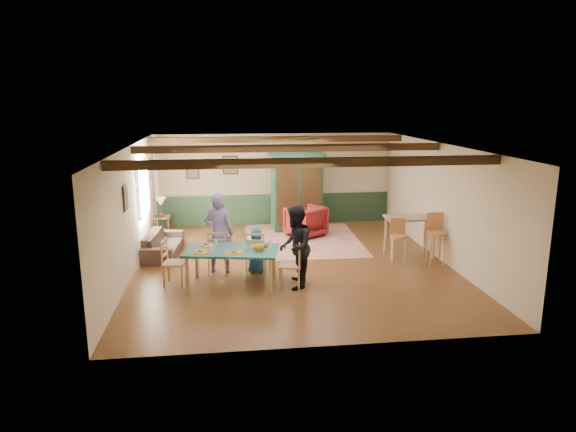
{
  "coord_description": "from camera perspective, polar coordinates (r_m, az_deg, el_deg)",
  "views": [
    {
      "loc": [
        -1.49,
        -11.07,
        3.69
      ],
      "look_at": [
        -0.11,
        -0.05,
        1.15
      ],
      "focal_mm": 32.0,
      "sensor_mm": 36.0,
      "label": 1
    }
  ],
  "objects": [
    {
      "name": "floor",
      "position": [
        11.76,
        0.48,
        -5.39
      ],
      "size": [
        8.0,
        8.0,
        0.0
      ],
      "primitive_type": "plane",
      "color": "#512E17",
      "rests_on": "ground"
    },
    {
      "name": "dining_chair_far_right",
      "position": [
        11.01,
        -3.55,
        -4.08
      ],
      "size": [
        0.5,
        0.52,
        0.97
      ],
      "primitive_type": null,
      "rotation": [
        0.0,
        0.0,
        2.96
      ],
      "color": "tan",
      "rests_on": "floor"
    },
    {
      "name": "area_rug",
      "position": [
        13.76,
        1.6,
        -2.64
      ],
      "size": [
        3.09,
        3.64,
        0.01
      ],
      "primitive_type": "cube",
      "rotation": [
        0.0,
        0.0,
        -0.03
      ],
      "color": "beige",
      "rests_on": "floor"
    },
    {
      "name": "counter_table",
      "position": [
        12.6,
        13.36,
        -2.22
      ],
      "size": [
        1.18,
        0.71,
        0.97
      ],
      "primitive_type": null,
      "rotation": [
        0.0,
        0.0,
        0.03
      ],
      "color": "tan",
      "rests_on": "floor"
    },
    {
      "name": "armchair",
      "position": [
        14.05,
        1.96,
        -0.59
      ],
      "size": [
        1.26,
        1.27,
        0.84
      ],
      "primitive_type": "imported",
      "rotation": [
        0.0,
        0.0,
        -2.52
      ],
      "color": "#521016",
      "rests_on": "floor"
    },
    {
      "name": "table_lamp",
      "position": [
        14.28,
        -13.93,
        0.97
      ],
      "size": [
        0.31,
        0.31,
        0.52
      ],
      "primitive_type": null,
      "rotation": [
        0.0,
        0.0,
        -0.05
      ],
      "color": "#DAB48D",
      "rests_on": "end_table"
    },
    {
      "name": "wall_left",
      "position": [
        11.49,
        -17.08,
        0.56
      ],
      "size": [
        0.02,
        8.0,
        2.7
      ],
      "primitive_type": "cube",
      "color": "beige",
      "rests_on": "floor"
    },
    {
      "name": "dining_chair_end_left",
      "position": [
        10.63,
        -12.51,
        -5.0
      ],
      "size": [
        0.52,
        0.5,
        0.97
      ],
      "primitive_type": null,
      "rotation": [
        0.0,
        0.0,
        1.39
      ],
      "color": "tan",
      "rests_on": "floor"
    },
    {
      "name": "cat",
      "position": [
        10.09,
        -3.27,
        -3.46
      ],
      "size": [
        0.39,
        0.21,
        0.18
      ],
      "primitive_type": null,
      "rotation": [
        0.0,
        0.0,
        -0.18
      ],
      "color": "#BA7820",
      "rests_on": "dining_table"
    },
    {
      "name": "armoire",
      "position": [
        14.64,
        0.99,
        2.71
      ],
      "size": [
        1.62,
        0.8,
        2.21
      ],
      "primitive_type": "cube",
      "rotation": [
        0.0,
        0.0,
        0.11
      ],
      "color": "#163926",
      "rests_on": "floor"
    },
    {
      "name": "place_setting_far_right",
      "position": [
        10.44,
        -3.05,
        -3.1
      ],
      "size": [
        0.45,
        0.37,
        0.11
      ],
      "primitive_type": null,
      "rotation": [
        0.0,
        0.0,
        -0.18
      ],
      "color": "orange",
      "rests_on": "dining_table"
    },
    {
      "name": "wainscot_back",
      "position": [
        15.47,
        -1.47,
        0.79
      ],
      "size": [
        6.95,
        0.03,
        0.9
      ],
      "primitive_type": "cube",
      "color": "#203B26",
      "rests_on": "floor"
    },
    {
      "name": "dining_table",
      "position": [
        10.41,
        -6.25,
        -5.73
      ],
      "size": [
        1.98,
        1.33,
        0.76
      ],
      "primitive_type": null,
      "rotation": [
        0.0,
        0.0,
        -0.18
      ],
      "color": "#1C5956",
      "rests_on": "floor"
    },
    {
      "name": "window_left",
      "position": [
        13.1,
        -15.78,
        3.0
      ],
      "size": [
        0.06,
        1.6,
        1.3
      ],
      "primitive_type": null,
      "color": "white",
      "rests_on": "wall_left"
    },
    {
      "name": "person_man",
      "position": [
        11.1,
        -7.7,
        -1.91
      ],
      "size": [
        0.7,
        0.53,
        1.75
      ],
      "primitive_type": "imported",
      "rotation": [
        0.0,
        0.0,
        2.96
      ],
      "color": "#6E5C9E",
      "rests_on": "floor"
    },
    {
      "name": "wall_back",
      "position": [
        15.32,
        -1.5,
        4.1
      ],
      "size": [
        7.0,
        0.02,
        2.7
      ],
      "primitive_type": "cube",
      "color": "beige",
      "rests_on": "floor"
    },
    {
      "name": "sofa",
      "position": [
        12.8,
        -13.72,
        -2.98
      ],
      "size": [
        0.88,
        1.92,
        0.55
      ],
      "primitive_type": "imported",
      "rotation": [
        0.0,
        0.0,
        1.49
      ],
      "color": "#372922",
      "rests_on": "floor"
    },
    {
      "name": "ceiling_beam_mid",
      "position": [
        11.62,
        0.24,
        7.55
      ],
      "size": [
        6.95,
        0.16,
        0.16
      ],
      "primitive_type": "cube",
      "color": "black",
      "rests_on": "ceiling"
    },
    {
      "name": "picture_back_b",
      "position": [
        15.21,
        -10.57,
        4.96
      ],
      "size": [
        0.38,
        0.04,
        0.48
      ],
      "primitive_type": null,
      "color": "#7D745B",
      "rests_on": "wall_back"
    },
    {
      "name": "dining_chair_far_left",
      "position": [
        11.13,
        -7.72,
        -3.98
      ],
      "size": [
        0.5,
        0.52,
        0.97
      ],
      "primitive_type": null,
      "rotation": [
        0.0,
        0.0,
        2.96
      ],
      "color": "tan",
      "rests_on": "floor"
    },
    {
      "name": "ceiling_beam_front",
      "position": [
        8.96,
        2.47,
        5.95
      ],
      "size": [
        6.95,
        0.16,
        0.16
      ],
      "primitive_type": "cube",
      "color": "black",
      "rests_on": "ceiling"
    },
    {
      "name": "person_child",
      "position": [
        11.08,
        -3.5,
        -3.82
      ],
      "size": [
        0.55,
        0.41,
        1.02
      ],
      "primitive_type": "imported",
      "rotation": [
        0.0,
        0.0,
        2.96
      ],
      "color": "#234E8E",
      "rests_on": "floor"
    },
    {
      "name": "picture_back_a",
      "position": [
        15.16,
        -6.42,
        5.65
      ],
      "size": [
        0.45,
        0.04,
        0.55
      ],
      "primitive_type": null,
      "color": "#7D745B",
      "rests_on": "wall_back"
    },
    {
      "name": "ceiling_beam_back",
      "position": [
        14.19,
        -1.13,
        8.52
      ],
      "size": [
        6.95,
        0.16,
        0.16
      ],
      "primitive_type": "cube",
      "color": "black",
      "rests_on": "ceiling"
    },
    {
      "name": "dining_chair_end_right",
      "position": [
        10.25,
        0.22,
        -5.35
      ],
      "size": [
        0.52,
        0.5,
        0.97
      ],
      "primitive_type": null,
      "rotation": [
        0.0,
        0.0,
        -1.75
      ],
      "color": "tan",
      "rests_on": "floor"
    },
    {
      "name": "picture_left_wall",
      "position": [
        10.83,
        -17.59,
        1.96
      ],
      "size": [
        0.04,
        0.42,
        0.52
      ],
      "primitive_type": null,
      "color": "#7D745B",
      "rests_on": "wall_left"
    },
    {
      "name": "place_setting_far_left",
      "position": [
        10.62,
        -9.06,
        -2.97
      ],
      "size": [
        0.45,
        0.37,
        0.11
      ],
      "primitive_type": null,
      "rotation": [
        0.0,
        0.0,
        -0.18
      ],
      "color": "orange",
      "rests_on": "dining_table"
    },
    {
      "name": "end_table",
      "position": [
        14.4,
        -13.81,
        -1.16
      ],
      "size": [
        0.47,
        0.47,
        0.57
      ],
      "primitive_type": null,
      "rotation": [
        0.0,
        0.0,
        0.0
      ],
      "color": "black",
      "rests_on": "floor"
    },
    {
      "name": "ceiling",
      "position": [
        11.21,
        0.5,
        7.82
      ],
      "size": [
        7.0,
        8.0,
        0.02
      ],
      "primitive_type": "cube",
      "color": "silver",
      "rests_on": "wall_back"
    },
    {
      "name": "place_setting_near_center",
      "position": [
        10.02,
        -5.97,
        -3.85
      ],
      "size": [
        0.45,
        0.37,
        0.11
      ],
      "primitive_type": null,
      "rotation": [
        0.0,
        0.0,
        -0.18
      ],
      "color": "orange",
      "rests_on": "dining_table"
    },
    {
      "name": "wall_right",
      "position": [
        12.37,
        16.79,
        1.42
      ],
      "size": [
        0.02,
        8.0,
        2.7
      ],
      "primitive_type": "cube",
      "color": "beige",
      "rests_on": "floor"
    },
    {
      "name": "person_woman",
      "position": [
        10.14,
        0.8,
        -3.45
      ],
      "size": [
        0.77,
        0.92,
        1.68
      ],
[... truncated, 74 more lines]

